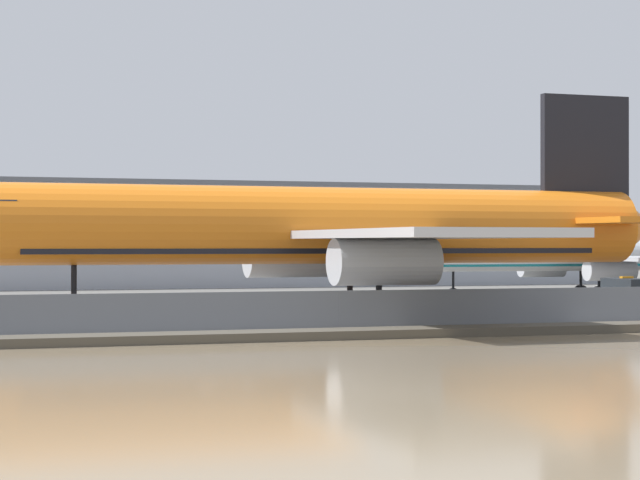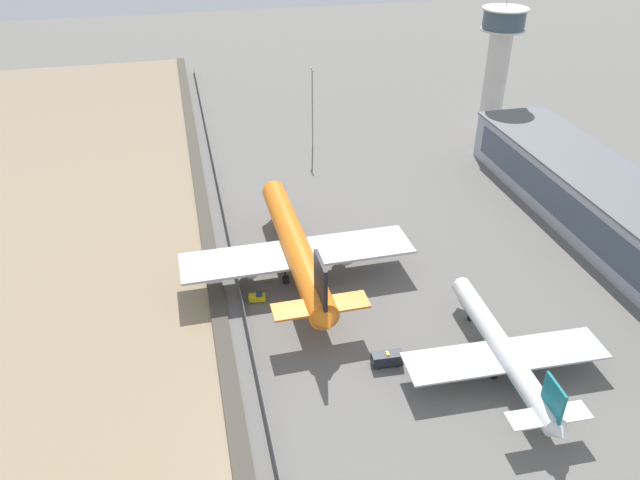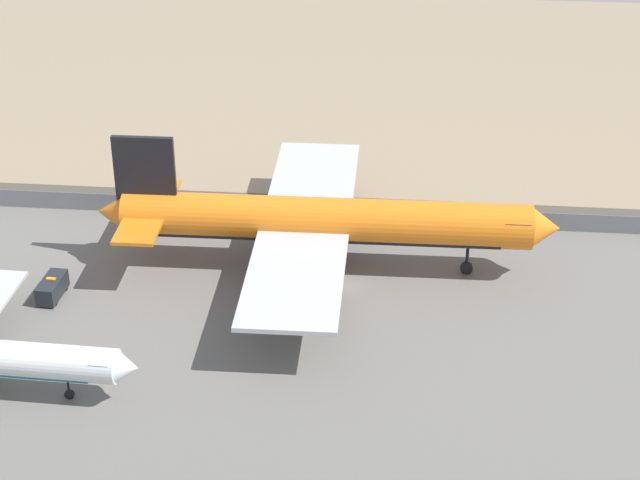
% 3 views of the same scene
% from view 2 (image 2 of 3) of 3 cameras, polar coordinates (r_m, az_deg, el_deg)
% --- Properties ---
extents(ground_plane, '(500.00, 500.00, 0.00)m').
position_cam_2_polar(ground_plane, '(130.58, -0.78, -1.97)').
color(ground_plane, '#66635E').
extents(shoreline_seawall, '(320.00, 3.00, 0.50)m').
position_cam_2_polar(shoreline_seawall, '(128.43, -9.76, -3.01)').
color(shoreline_seawall, '#474238').
rests_on(shoreline_seawall, ground).
extents(perimeter_fence, '(280.00, 0.10, 2.45)m').
position_cam_2_polar(perimeter_fence, '(128.05, -7.80, -2.40)').
color(perimeter_fence, slate).
rests_on(perimeter_fence, ground).
extents(cargo_jet_orange, '(54.03, 45.88, 16.33)m').
position_cam_2_polar(cargo_jet_orange, '(123.64, -2.22, -0.68)').
color(cargo_jet_orange, orange).
rests_on(cargo_jet_orange, ground).
extents(passenger_jet_white_teal, '(38.95, 33.52, 10.82)m').
position_cam_2_polar(passenger_jet_white_teal, '(106.96, 16.38, -9.59)').
color(passenger_jet_white_teal, white).
rests_on(passenger_jet_white_teal, ground).
extents(baggage_tug, '(2.10, 3.42, 1.80)m').
position_cam_2_polar(baggage_tug, '(119.67, -5.75, -5.25)').
color(baggage_tug, yellow).
rests_on(baggage_tug, ground).
extents(ops_van, '(2.38, 5.31, 2.48)m').
position_cam_2_polar(ops_van, '(105.97, 6.08, -10.72)').
color(ops_van, '#1E2328').
rests_on(ops_van, ground).
extents(control_tower, '(12.96, 12.96, 39.00)m').
position_cam_2_polar(control_tower, '(193.19, 15.98, 15.65)').
color(control_tower, beige).
rests_on(control_tower, ground).
extents(terminal_building, '(104.76, 19.98, 12.64)m').
position_cam_2_polar(terminal_building, '(147.24, 26.08, 1.57)').
color(terminal_building, '#9EA3AD').
rests_on(terminal_building, ground).
extents(apron_light_mast_apron_west, '(3.20, 0.40, 23.02)m').
position_cam_2_polar(apron_light_mast_apron_west, '(179.00, -0.70, 12.31)').
color(apron_light_mast_apron_west, gray).
rests_on(apron_light_mast_apron_west, ground).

